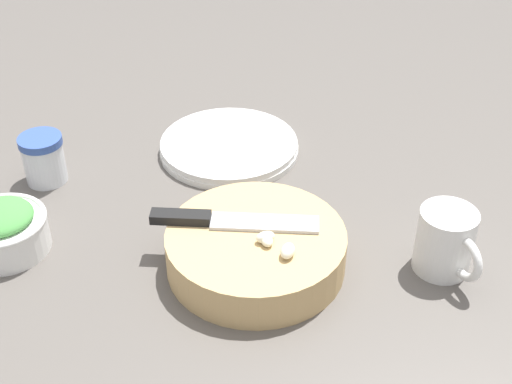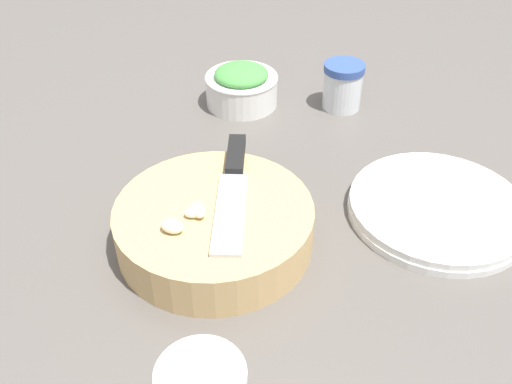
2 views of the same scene
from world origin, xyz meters
TOP-DOWN VIEW (x-y plane):
  - ground_plane at (0.00, 0.00)m, footprint 5.00×5.00m
  - cutting_board at (0.07, -0.10)m, footprint 0.23×0.23m
  - chef_knife at (0.03, -0.08)m, footprint 0.22×0.05m
  - garlic_cloves at (0.10, -0.12)m, footprint 0.06×0.05m
  - herb_bowl at (-0.27, -0.12)m, footprint 0.12×0.12m
  - spice_jar at (-0.28, 0.05)m, footprint 0.07×0.07m
  - plate_stack at (-0.02, 0.18)m, footprint 0.23×0.23m

SIDE VIEW (x-z plane):
  - ground_plane at x=0.00m, z-range 0.00..0.00m
  - plate_stack at x=-0.02m, z-range 0.00..0.02m
  - cutting_board at x=0.07m, z-range 0.00..0.05m
  - herb_bowl at x=-0.27m, z-range 0.00..0.07m
  - spice_jar at x=-0.28m, z-range 0.00..0.08m
  - chef_knife at x=0.03m, z-range 0.05..0.07m
  - garlic_cloves at x=0.10m, z-range 0.05..0.07m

